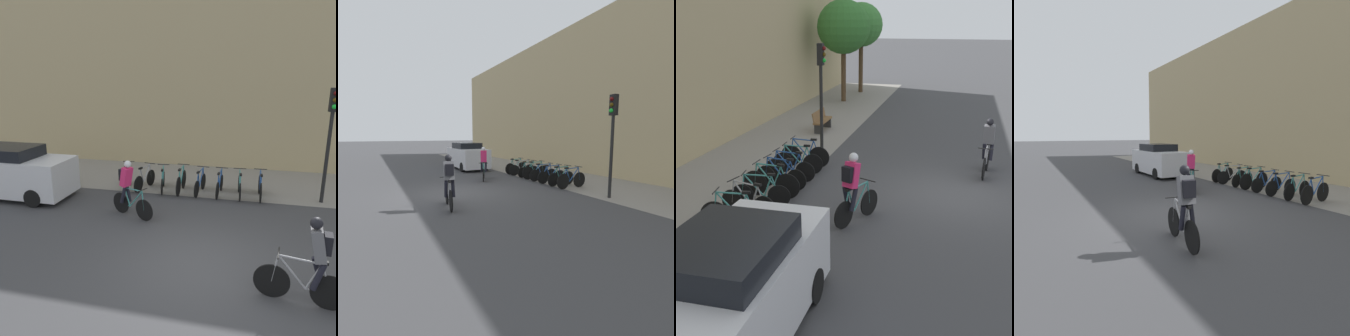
# 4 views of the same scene
# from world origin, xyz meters

# --- Properties ---
(ground) EXTENTS (200.00, 200.00, 0.00)m
(ground) POSITION_xyz_m (0.00, 0.00, 0.00)
(ground) COLOR #3D3D3F
(kerb_strip) EXTENTS (44.00, 4.50, 0.01)m
(kerb_strip) POSITION_xyz_m (0.00, 6.75, 0.00)
(kerb_strip) COLOR gray
(kerb_strip) RESTS_ON ground
(cyclist_pink) EXTENTS (1.53, 0.76, 1.78)m
(cyclist_pink) POSITION_xyz_m (-2.61, 2.37, 0.95)
(cyclist_pink) COLOR black
(cyclist_pink) RESTS_ON ground
(cyclist_grey) EXTENTS (1.72, 0.51, 1.79)m
(cyclist_grey) POSITION_xyz_m (2.17, -0.86, 0.95)
(cyclist_grey) COLOR black
(cyclist_grey) RESTS_ON ground
(parked_bike_0) EXTENTS (0.46, 1.63, 0.98)m
(parked_bike_0) POSITION_xyz_m (-3.61, 4.96, 0.41)
(parked_bike_0) COLOR black
(parked_bike_0) RESTS_ON ground
(parked_bike_1) EXTENTS (0.49, 1.60, 0.96)m
(parked_bike_1) POSITION_xyz_m (-2.89, 4.96, 0.39)
(parked_bike_1) COLOR black
(parked_bike_1) RESTS_ON ground
(parked_bike_2) EXTENTS (0.46, 1.56, 0.94)m
(parked_bike_2) POSITION_xyz_m (-2.17, 4.96, 0.38)
(parked_bike_2) COLOR black
(parked_bike_2) RESTS_ON ground
(parked_bike_3) EXTENTS (0.46, 1.69, 0.99)m
(parked_bike_3) POSITION_xyz_m (-1.45, 4.96, 0.42)
(parked_bike_3) COLOR black
(parked_bike_3) RESTS_ON ground
(parked_bike_4) EXTENTS (0.46, 1.61, 0.95)m
(parked_bike_4) POSITION_xyz_m (-0.73, 4.96, 0.38)
(parked_bike_4) COLOR black
(parked_bike_4) RESTS_ON ground
(parked_bike_5) EXTENTS (0.46, 1.64, 0.95)m
(parked_bike_5) POSITION_xyz_m (-0.01, 4.96, 0.39)
(parked_bike_5) COLOR black
(parked_bike_5) RESTS_ON ground
(parked_bike_6) EXTENTS (0.46, 1.63, 0.96)m
(parked_bike_6) POSITION_xyz_m (0.72, 4.96, 0.39)
(parked_bike_6) COLOR black
(parked_bike_6) RESTS_ON ground
(parked_bike_7) EXTENTS (0.46, 1.67, 0.98)m
(parked_bike_7) POSITION_xyz_m (1.44, 4.96, 0.41)
(parked_bike_7) COLOR black
(parked_bike_7) RESTS_ON ground
(traffic_light_pole) EXTENTS (0.26, 0.30, 3.89)m
(traffic_light_pole) POSITION_xyz_m (3.52, 5.00, 2.68)
(traffic_light_pole) COLOR black
(traffic_light_pole) RESTS_ON ground
(bench) EXTENTS (1.65, 0.44, 0.89)m
(bench) POSITION_xyz_m (6.56, 5.95, 0.47)
(bench) COLOR brown
(bench) RESTS_ON ground
(parked_car) EXTENTS (4.30, 1.84, 1.85)m
(parked_car) POSITION_xyz_m (-7.30, 3.10, 0.90)
(parked_car) COLOR silver
(parked_car) RESTS_ON ground
(street_tree_0) EXTENTS (3.03, 3.03, 5.75)m
(street_tree_0) POSITION_xyz_m (14.12, 6.90, 4.22)
(street_tree_0) COLOR #4C3823
(street_tree_0) RESTS_ON ground
(street_tree_1) EXTENTS (2.77, 2.77, 5.69)m
(street_tree_1) POSITION_xyz_m (17.89, 6.70, 4.27)
(street_tree_1) COLOR #4C3823
(street_tree_1) RESTS_ON ground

